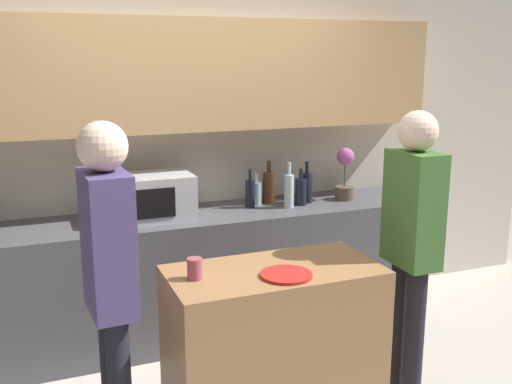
{
  "coord_description": "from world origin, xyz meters",
  "views": [
    {
      "loc": [
        -1.04,
        -2.47,
        1.96
      ],
      "look_at": [
        0.11,
        0.44,
        1.24
      ],
      "focal_mm": 42.0,
      "sensor_mm": 36.0,
      "label": 1
    }
  ],
  "objects": [
    {
      "name": "microwave",
      "position": [
        -0.25,
        1.39,
        1.04
      ],
      "size": [
        0.52,
        0.39,
        0.3
      ],
      "color": "#B7BABC",
      "rests_on": "back_counter"
    },
    {
      "name": "person_left",
      "position": [
        -0.72,
        0.14,
        1.01
      ],
      "size": [
        0.22,
        0.35,
        1.68
      ],
      "rotation": [
        0.0,
        0.0,
        -1.51
      ],
      "color": "black",
      "rests_on": "ground_plane"
    },
    {
      "name": "bottle_5",
      "position": [
        0.9,
        1.41,
        1.0
      ],
      "size": [
        0.08,
        0.08,
        0.31
      ],
      "color": "black",
      "rests_on": "back_counter"
    },
    {
      "name": "plate_on_island",
      "position": [
        0.13,
        0.07,
        0.9
      ],
      "size": [
        0.26,
        0.26,
        0.01
      ],
      "color": "red",
      "rests_on": "kitchen_island"
    },
    {
      "name": "back_wall",
      "position": [
        0.0,
        1.66,
        1.54
      ],
      "size": [
        6.4,
        0.4,
        2.7
      ],
      "color": "beige",
      "rests_on": "ground_plane"
    },
    {
      "name": "potted_plant",
      "position": [
        1.21,
        1.39,
        1.08
      ],
      "size": [
        0.14,
        0.14,
        0.4
      ],
      "color": "brown",
      "rests_on": "back_counter"
    },
    {
      "name": "cup_0",
      "position": [
        -0.3,
        0.2,
        0.94
      ],
      "size": [
        0.07,
        0.07,
        0.11
      ],
      "color": "#A04B56",
      "rests_on": "kitchen_island"
    },
    {
      "name": "bottle_0",
      "position": [
        0.46,
        1.43,
        0.99
      ],
      "size": [
        0.07,
        0.07,
        0.28
      ],
      "color": "black",
      "rests_on": "back_counter"
    },
    {
      "name": "bottle_4",
      "position": [
        0.83,
        1.36,
        0.99
      ],
      "size": [
        0.08,
        0.08,
        0.27
      ],
      "color": "black",
      "rests_on": "back_counter"
    },
    {
      "name": "back_counter",
      "position": [
        0.0,
        1.39,
        0.44
      ],
      "size": [
        3.6,
        0.62,
        0.89
      ],
      "color": "#4C4C51",
      "rests_on": "ground_plane"
    },
    {
      "name": "bottle_1",
      "position": [
        0.54,
        1.5,
        0.97
      ],
      "size": [
        0.09,
        0.09,
        0.23
      ],
      "color": "silver",
      "rests_on": "back_counter"
    },
    {
      "name": "person_center",
      "position": [
        0.94,
        0.18,
        1.0
      ],
      "size": [
        0.22,
        0.34,
        1.67
      ],
      "rotation": [
        0.0,
        0.0,
        1.55
      ],
      "color": "black",
      "rests_on": "ground_plane"
    },
    {
      "name": "bottle_2",
      "position": [
        0.63,
        1.49,
        1.01
      ],
      "size": [
        0.09,
        0.09,
        0.32
      ],
      "color": "#472814",
      "rests_on": "back_counter"
    },
    {
      "name": "bottle_3",
      "position": [
        0.72,
        1.32,
        1.01
      ],
      "size": [
        0.07,
        0.07,
        0.33
      ],
      "color": "silver",
      "rests_on": "back_counter"
    },
    {
      "name": "kitchen_island",
      "position": [
        0.11,
        0.19,
        0.44
      ],
      "size": [
        1.1,
        0.56,
        0.89
      ],
      "color": "#996B42",
      "rests_on": "ground_plane"
    }
  ]
}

